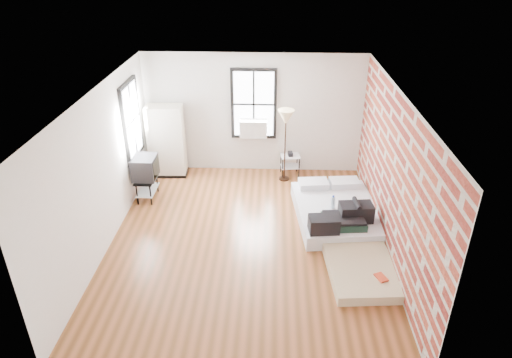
{
  "coord_description": "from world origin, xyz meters",
  "views": [
    {
      "loc": [
        0.45,
        -6.94,
        4.96
      ],
      "look_at": [
        0.16,
        0.3,
        1.14
      ],
      "focal_mm": 32.0,
      "sensor_mm": 36.0,
      "label": 1
    }
  ],
  "objects_px": {
    "mattress_bare": "(354,250)",
    "wardrobe": "(167,141)",
    "mattress_main": "(337,211)",
    "tv_stand": "(145,169)",
    "floor_lamp": "(286,121)",
    "side_table": "(290,160)"
  },
  "relations": [
    {
      "from": "mattress_main",
      "to": "wardrobe",
      "type": "distance_m",
      "value": 4.22
    },
    {
      "from": "side_table",
      "to": "floor_lamp",
      "type": "xyz_separation_m",
      "value": [
        -0.14,
        -0.24,
        1.06
      ]
    },
    {
      "from": "mattress_main",
      "to": "mattress_bare",
      "type": "relative_size",
      "value": 1.04
    },
    {
      "from": "floor_lamp",
      "to": "mattress_bare",
      "type": "bearing_deg",
      "value": -67.61
    },
    {
      "from": "side_table",
      "to": "floor_lamp",
      "type": "distance_m",
      "value": 1.1
    },
    {
      "from": "mattress_main",
      "to": "mattress_bare",
      "type": "height_order",
      "value": "mattress_main"
    },
    {
      "from": "mattress_bare",
      "to": "floor_lamp",
      "type": "relative_size",
      "value": 1.29
    },
    {
      "from": "mattress_main",
      "to": "tv_stand",
      "type": "xyz_separation_m",
      "value": [
        -3.96,
        0.69,
        0.51
      ]
    },
    {
      "from": "mattress_main",
      "to": "tv_stand",
      "type": "distance_m",
      "value": 4.05
    },
    {
      "from": "side_table",
      "to": "mattress_bare",
      "type": "bearing_deg",
      "value": -71.41
    },
    {
      "from": "mattress_bare",
      "to": "side_table",
      "type": "xyz_separation_m",
      "value": [
        -1.05,
        3.12,
        0.25
      ]
    },
    {
      "from": "mattress_main",
      "to": "mattress_bare",
      "type": "xyz_separation_m",
      "value": [
        0.16,
        -1.21,
        -0.05
      ]
    },
    {
      "from": "mattress_bare",
      "to": "floor_lamp",
      "type": "xyz_separation_m",
      "value": [
        -1.18,
        2.88,
        1.31
      ]
    },
    {
      "from": "mattress_main",
      "to": "wardrobe",
      "type": "bearing_deg",
      "value": 147.94
    },
    {
      "from": "floor_lamp",
      "to": "mattress_main",
      "type": "bearing_deg",
      "value": -58.43
    },
    {
      "from": "mattress_main",
      "to": "tv_stand",
      "type": "relative_size",
      "value": 2.34
    },
    {
      "from": "mattress_bare",
      "to": "wardrobe",
      "type": "bearing_deg",
      "value": 137.56
    },
    {
      "from": "side_table",
      "to": "tv_stand",
      "type": "distance_m",
      "value": 3.32
    },
    {
      "from": "side_table",
      "to": "floor_lamp",
      "type": "height_order",
      "value": "floor_lamp"
    },
    {
      "from": "mattress_main",
      "to": "wardrobe",
      "type": "xyz_separation_m",
      "value": [
        -3.75,
        1.84,
        0.65
      ]
    },
    {
      "from": "mattress_bare",
      "to": "tv_stand",
      "type": "relative_size",
      "value": 2.25
    },
    {
      "from": "side_table",
      "to": "floor_lamp",
      "type": "bearing_deg",
      "value": -118.98
    }
  ]
}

